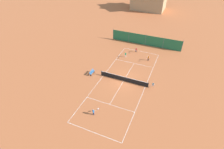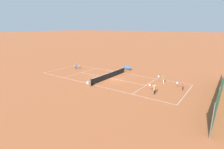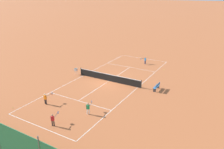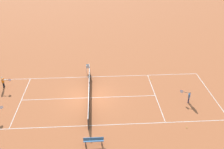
% 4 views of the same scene
% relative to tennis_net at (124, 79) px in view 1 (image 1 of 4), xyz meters
% --- Properties ---
extents(ground_plane, '(600.00, 600.00, 0.00)m').
position_rel_tennis_net_xyz_m(ground_plane, '(0.00, 0.00, -0.50)').
color(ground_plane, '#B25B33').
extents(court_line_markings, '(8.25, 23.85, 0.01)m').
position_rel_tennis_net_xyz_m(court_line_markings, '(0.00, 0.00, -0.50)').
color(court_line_markings, white).
rests_on(court_line_markings, ground).
extents(tennis_net, '(9.18, 0.08, 1.06)m').
position_rel_tennis_net_xyz_m(tennis_net, '(0.00, 0.00, 0.00)').
color(tennis_net, '#2D2D2D').
rests_on(tennis_net, ground).
extents(windscreen_fence_far, '(17.28, 0.08, 2.90)m').
position_rel_tennis_net_xyz_m(windscreen_fence_far, '(-0.00, 15.50, 0.81)').
color(windscreen_fence_far, '#236B42').
rests_on(windscreen_fence_far, ground).
extents(player_far_service, '(0.77, 0.83, 1.16)m').
position_rel_tennis_net_xyz_m(player_far_service, '(-1.33, -9.16, 0.18)').
color(player_far_service, '#23284C').
rests_on(player_far_service, ground).
extents(player_far_baseline, '(0.38, 1.04, 1.19)m').
position_rel_tennis_net_xyz_m(player_far_baseline, '(-2.53, 8.05, 0.20)').
color(player_far_baseline, white).
rests_on(player_far_baseline, ground).
extents(player_near_baseline, '(0.37, 1.01, 1.14)m').
position_rel_tennis_net_xyz_m(player_near_baseline, '(-1.03, 11.16, 0.17)').
color(player_near_baseline, black).
rests_on(player_near_baseline, ground).
extents(player_near_service, '(0.46, 1.00, 1.22)m').
position_rel_tennis_net_xyz_m(player_near_service, '(2.44, 8.64, 0.21)').
color(player_near_service, black).
rests_on(player_near_service, ground).
extents(tennis_ball_service_box, '(0.07, 0.07, 0.07)m').
position_rel_tennis_net_xyz_m(tennis_ball_service_box, '(3.04, -6.57, -0.47)').
color(tennis_ball_service_box, '#CCE033').
rests_on(tennis_ball_service_box, ground).
extents(tennis_ball_alley_left, '(0.07, 0.07, 0.07)m').
position_rel_tennis_net_xyz_m(tennis_ball_alley_left, '(-4.90, -7.95, -0.47)').
color(tennis_ball_alley_left, '#CCE033').
rests_on(tennis_ball_alley_left, ground).
extents(tennis_ball_by_net_right, '(0.07, 0.07, 0.07)m').
position_rel_tennis_net_xyz_m(tennis_ball_by_net_right, '(4.75, 10.94, -0.47)').
color(tennis_ball_by_net_right, '#CCE033').
rests_on(tennis_ball_by_net_right, ground).
extents(ball_hopper, '(0.36, 0.36, 0.89)m').
position_rel_tennis_net_xyz_m(ball_hopper, '(5.30, 0.20, 0.15)').
color(ball_hopper, '#B7B7BC').
rests_on(ball_hopper, ground).
extents(courtside_bench, '(0.36, 1.50, 0.84)m').
position_rel_tennis_net_xyz_m(courtside_bench, '(-6.34, -0.43, -0.05)').
color(courtside_bench, '#336699').
rests_on(courtside_bench, ground).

